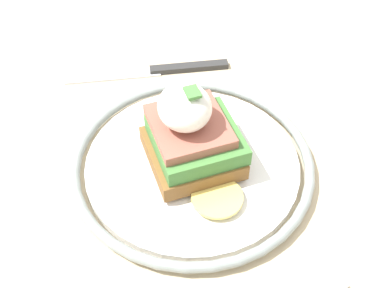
% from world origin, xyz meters
% --- Properties ---
extents(dining_table, '(0.86, 0.88, 0.77)m').
position_xyz_m(dining_table, '(0.00, 0.00, 0.64)').
color(dining_table, '#C6B28E').
rests_on(dining_table, ground_plane).
extents(plate, '(0.24, 0.24, 0.02)m').
position_xyz_m(plate, '(0.00, 0.05, 0.78)').
color(plate, white).
rests_on(plate, dining_table).
extents(sandwich, '(0.12, 0.08, 0.09)m').
position_xyz_m(sandwich, '(0.00, 0.05, 0.82)').
color(sandwich, brown).
rests_on(sandwich, plate).
extents(knife, '(0.05, 0.20, 0.01)m').
position_xyz_m(knife, '(0.16, 0.03, 0.77)').
color(knife, '#2D2D2D').
rests_on(knife, dining_table).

